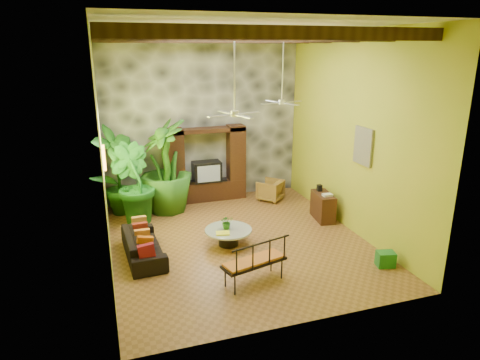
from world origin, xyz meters
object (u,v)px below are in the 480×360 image
object	(u,v)px
coffee_table	(228,235)
side_console	(323,206)
ceiling_fan_back	(282,94)
tall_plant_c	(166,166)
ceiling_fan_front	(235,104)
green_bin	(386,259)
sofa	(143,245)
wicker_armchair	(270,190)
iron_bench	(255,260)
entertainment_center	(207,170)
tall_plant_b	(133,184)
tall_plant_a	(117,171)

from	to	relation	value
coffee_table	side_console	world-z (taller)	side_console
ceiling_fan_back	tall_plant_c	world-z (taller)	ceiling_fan_back
ceiling_fan_front	ceiling_fan_back	size ratio (longest dim) A/B	1.00
green_bin	side_console	bearing A→B (deg)	90.00
sofa	tall_plant_c	world-z (taller)	tall_plant_c
wicker_armchair	side_console	bearing A→B (deg)	70.06
iron_bench	green_bin	distance (m)	2.98
entertainment_center	wicker_armchair	xyz separation A→B (m)	(1.86, -0.64, -0.64)
green_bin	entertainment_center	bearing A→B (deg)	116.29
ceiling_fan_back	green_bin	bearing A→B (deg)	-72.97
tall_plant_c	side_console	distance (m)	4.55
sofa	tall_plant_b	bearing A→B (deg)	-3.00
entertainment_center	coffee_table	distance (m)	3.37
ceiling_fan_back	coffee_table	bearing A→B (deg)	-144.50
iron_bench	green_bin	bearing A→B (deg)	-18.21
iron_bench	wicker_armchair	bearing A→B (deg)	49.66
sofa	iron_bench	distance (m)	2.78
iron_bench	side_console	bearing A→B (deg)	26.96
wicker_armchair	tall_plant_a	world-z (taller)	tall_plant_a
tall_plant_c	coffee_table	world-z (taller)	tall_plant_c
side_console	wicker_armchair	bearing A→B (deg)	120.45
tall_plant_a	green_bin	distance (m)	7.35
entertainment_center	green_bin	bearing A→B (deg)	-63.71
ceiling_fan_back	tall_plant_a	size ratio (longest dim) A/B	0.73
ceiling_fan_back	side_console	xyz separation A→B (m)	(1.05, -0.61, -3.03)
wicker_armchair	iron_bench	world-z (taller)	iron_bench
tall_plant_b	iron_bench	size ratio (longest dim) A/B	1.54
ceiling_fan_front	side_console	size ratio (longest dim) A/B	2.00
ceiling_fan_back	iron_bench	distance (m)	4.73
tall_plant_a	side_console	bearing A→B (deg)	-22.16
sofa	wicker_armchair	bearing A→B (deg)	-60.64
green_bin	sofa	bearing A→B (deg)	157.23
sofa	tall_plant_b	distance (m)	2.30
entertainment_center	side_console	xyz separation A→B (m)	(2.65, -2.55, -0.59)
wicker_armchair	coffee_table	xyz separation A→B (m)	(-2.15, -2.64, -0.07)
sofa	iron_bench	bearing A→B (deg)	-136.71
entertainment_center	tall_plant_c	xyz separation A→B (m)	(-1.32, -0.54, 0.37)
entertainment_center	side_console	bearing A→B (deg)	-43.90
tall_plant_b	side_console	size ratio (longest dim) A/B	2.34
ceiling_fan_back	sofa	xyz separation A→B (m)	(-3.90, -1.35, -3.12)
ceiling_fan_back	green_bin	xyz separation A→B (m)	(1.05, -3.43, -3.24)
ceiling_fan_front	sofa	distance (m)	3.77
ceiling_fan_front	iron_bench	bearing A→B (deg)	-93.48
tall_plant_a	ceiling_fan_front	bearing A→B (deg)	-52.08
ceiling_fan_back	tall_plant_a	world-z (taller)	ceiling_fan_back
wicker_armchair	tall_plant_c	distance (m)	3.34
entertainment_center	sofa	distance (m)	4.07
entertainment_center	ceiling_fan_back	world-z (taller)	ceiling_fan_back
side_console	sofa	bearing A→B (deg)	-163.48
ceiling_fan_front	iron_bench	world-z (taller)	ceiling_fan_front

